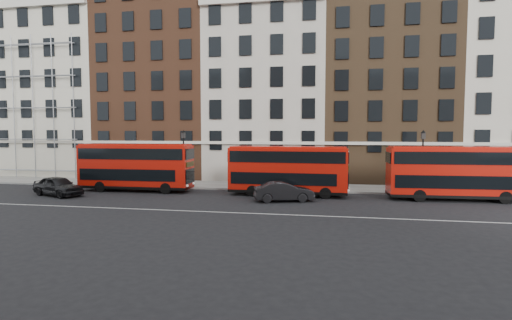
% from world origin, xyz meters
% --- Properties ---
extents(ground, '(120.00, 120.00, 0.00)m').
position_xyz_m(ground, '(0.00, 0.00, 0.00)').
color(ground, black).
rests_on(ground, ground).
extents(pavement, '(80.00, 5.00, 0.15)m').
position_xyz_m(pavement, '(0.00, 10.50, 0.07)').
color(pavement, gray).
rests_on(pavement, ground).
extents(kerb, '(80.00, 0.30, 0.16)m').
position_xyz_m(kerb, '(0.00, 8.00, 0.08)').
color(kerb, gray).
rests_on(kerb, ground).
extents(road_centre_line, '(70.00, 0.12, 0.01)m').
position_xyz_m(road_centre_line, '(0.00, -2.00, 0.01)').
color(road_centre_line, white).
rests_on(road_centre_line, ground).
extents(building_terrace, '(64.00, 11.95, 22.00)m').
position_xyz_m(building_terrace, '(-0.31, 17.88, 10.24)').
color(building_terrace, beige).
rests_on(building_terrace, ground).
extents(bus_b, '(10.16, 2.58, 4.26)m').
position_xyz_m(bus_b, '(-10.14, 5.72, 2.28)').
color(bus_b, '#B01209').
rests_on(bus_b, ground).
extents(bus_c, '(9.88, 2.68, 4.12)m').
position_xyz_m(bus_c, '(3.49, 5.72, 2.21)').
color(bus_c, '#B01209').
rests_on(bus_c, ground).
extents(bus_d, '(10.09, 2.87, 4.20)m').
position_xyz_m(bus_d, '(16.44, 5.72, 2.25)').
color(bus_d, '#B01209').
rests_on(bus_d, ground).
extents(car_rear, '(5.17, 3.44, 1.63)m').
position_xyz_m(car_rear, '(-15.30, 2.15, 0.82)').
color(car_rear, black).
rests_on(car_rear, ground).
extents(car_front, '(4.83, 2.86, 1.50)m').
position_xyz_m(car_front, '(3.51, 2.92, 0.75)').
color(car_front, black).
rests_on(car_front, ground).
extents(lamp_post_left, '(0.44, 0.44, 5.33)m').
position_xyz_m(lamp_post_left, '(-6.75, 8.74, 3.08)').
color(lamp_post_left, black).
rests_on(lamp_post_left, pavement).
extents(lamp_post_right, '(0.44, 0.44, 5.33)m').
position_xyz_m(lamp_post_right, '(14.69, 8.53, 3.08)').
color(lamp_post_right, black).
rests_on(lamp_post_right, pavement).
extents(iron_railings, '(6.60, 0.06, 1.00)m').
position_xyz_m(iron_railings, '(0.00, 12.70, 0.65)').
color(iron_railings, black).
rests_on(iron_railings, pavement).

